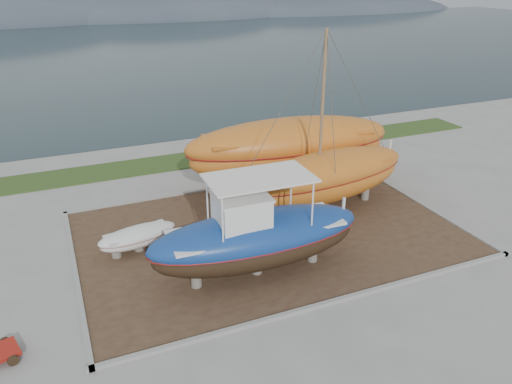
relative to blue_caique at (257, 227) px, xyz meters
name	(u,v)px	position (x,y,z in m)	size (l,w,h in m)	color
ground	(307,275)	(1.93, -0.97, -2.28)	(140.00, 140.00, 0.00)	gray
dirt_patch	(269,233)	(1.93, 3.03, -2.25)	(18.00, 12.00, 0.06)	#422D1E
curb_frame	(269,232)	(1.93, 3.03, -2.20)	(18.60, 12.60, 0.15)	gray
grass_strip	(200,158)	(1.93, 14.53, -2.24)	(44.00, 3.00, 0.08)	#284219
sea	(99,50)	(1.93, 69.03, -2.28)	(260.00, 100.00, 0.04)	#172A2F
mountain_ridge	(71,20)	(1.93, 124.03, -2.28)	(200.00, 36.00, 20.00)	#333D49
blue_caique	(257,227)	(0.00, 0.00, 0.00)	(9.23, 2.88, 4.44)	navy
white_dinghy	(138,239)	(-4.27, 3.89, -1.66)	(3.70, 1.39, 1.11)	white
orange_sailboat	(329,126)	(5.70, 4.10, 2.50)	(9.98, 2.94, 9.44)	#BF661D
orange_bare_hull	(290,155)	(5.38, 7.73, -0.19)	(12.41, 3.72, 4.07)	#BF661D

